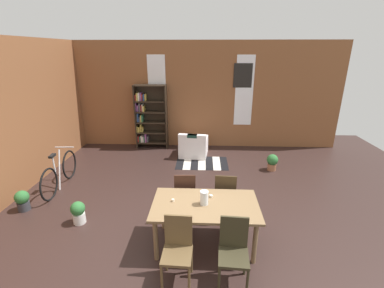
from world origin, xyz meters
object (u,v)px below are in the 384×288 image
at_px(vase_on_table, 204,198).
at_px(armchair_white, 194,147).
at_px(potted_plant_corner, 78,212).
at_px(potted_plant_by_shelf, 272,162).
at_px(dining_chair_far_right, 225,195).
at_px(dining_chair_near_left, 178,248).
at_px(bookshelf_tall, 149,117).
at_px(dining_table, 205,209).
at_px(dining_chair_near_right, 234,249).
at_px(potted_plant_window, 22,200).
at_px(dining_chair_far_left, 185,194).
at_px(bicycle_second, 60,173).

xyz_separation_m(vase_on_table, armchair_white, (-0.32, 3.85, -0.59)).
height_order(vase_on_table, potted_plant_corner, vase_on_table).
bearing_deg(potted_plant_by_shelf, dining_chair_far_right, -122.65).
relative_size(potted_plant_by_shelf, potted_plant_corner, 1.02).
bearing_deg(potted_plant_corner, potted_plant_by_shelf, 30.96).
bearing_deg(armchair_white, dining_chair_far_right, -77.34).
distance_m(dining_chair_near_left, bookshelf_tall, 5.47).
xyz_separation_m(dining_chair_near_left, armchair_white, (0.04, 4.56, -0.23)).
xyz_separation_m(dining_table, bookshelf_tall, (-1.79, 4.55, 0.35)).
relative_size(dining_chair_near_right, potted_plant_window, 2.26).
xyz_separation_m(vase_on_table, dining_chair_near_left, (-0.35, -0.71, -0.35)).
relative_size(potted_plant_corner, potted_plant_window, 1.03).
height_order(dining_chair_near_right, potted_plant_corner, dining_chair_near_right).
height_order(dining_chair_near_left, bookshelf_tall, bookshelf_tall).
distance_m(vase_on_table, potted_plant_corner, 2.43).
xyz_separation_m(dining_table, potted_plant_by_shelf, (1.79, 2.92, -0.43)).
relative_size(dining_chair_far_left, dining_chair_near_left, 1.00).
bearing_deg(dining_chair_far_right, armchair_white, 102.66).
distance_m(dining_chair_far_left, dining_chair_far_right, 0.74).
bearing_deg(dining_chair_far_left, armchair_white, 89.35).
bearing_deg(dining_table, potted_plant_corner, 168.92).
bearing_deg(dining_table, bookshelf_tall, 111.51).
distance_m(dining_table, armchair_white, 3.88).
relative_size(vase_on_table, dining_chair_near_left, 0.24).
xyz_separation_m(bookshelf_tall, bicycle_second, (-1.55, -2.78, -0.66)).
bearing_deg(vase_on_table, potted_plant_window, 167.28).
bearing_deg(dining_chair_near_right, potted_plant_window, 159.18).
height_order(vase_on_table, armchair_white, vase_on_table).
relative_size(vase_on_table, potted_plant_window, 0.53).
relative_size(bookshelf_tall, potted_plant_window, 4.81).
distance_m(dining_table, bookshelf_tall, 4.91).
xyz_separation_m(dining_chair_far_left, potted_plant_window, (-3.24, 0.10, -0.29)).
relative_size(vase_on_table, dining_chair_far_right, 0.24).
distance_m(dining_chair_near_right, dining_chair_far_left, 1.60).
bearing_deg(dining_chair_near_left, vase_on_table, 63.51).
relative_size(dining_table, potted_plant_by_shelf, 3.78).
height_order(dining_chair_far_left, bicycle_second, dining_chair_far_left).
height_order(dining_chair_far_left, armchair_white, dining_chair_far_left).
xyz_separation_m(bookshelf_tall, armchair_white, (1.46, -0.70, -0.74)).
bearing_deg(dining_table, potted_plant_window, 167.35).
height_order(dining_chair_near_right, dining_chair_far_left, same).
bearing_deg(dining_table, dining_chair_far_left, 117.65).
distance_m(dining_chair_far_right, potted_plant_window, 4.00).
bearing_deg(dining_chair_near_left, dining_chair_far_left, 89.93).
height_order(dining_table, dining_chair_far_right, dining_chair_far_right).
height_order(armchair_white, potted_plant_corner, armchair_white).
height_order(dining_table, potted_plant_by_shelf, dining_table).
xyz_separation_m(dining_table, dining_chair_far_right, (0.37, 0.71, -0.15)).
distance_m(dining_chair_far_left, bicycle_second, 3.16).
bearing_deg(dining_chair_far_left, potted_plant_corner, -172.58).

